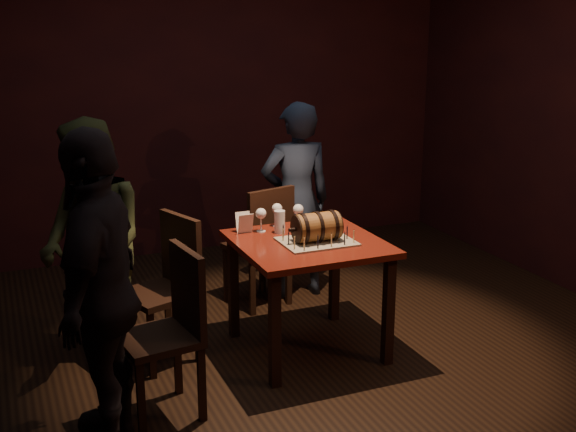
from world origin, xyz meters
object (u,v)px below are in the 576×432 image
Objects in this scene: pint_of_ale at (280,222)px; person_left_rear at (93,243)px; person_back at (296,201)px; wine_glass_right at (298,211)px; pub_table at (308,257)px; person_left_front at (100,293)px; chair_left_rear at (169,280)px; chair_left_front at (172,323)px; chair_back at (263,240)px; wine_glass_left at (261,215)px; barrel_cake at (317,227)px; wine_glass_mid at (277,210)px.

pint_of_ale is 0.10× the size of person_left_rear.
wine_glass_right is at bearing 72.97° from person_back.
person_left_front reaches higher than pub_table.
person_left_rear is at bearing 158.78° from chair_left_rear.
pint_of_ale is at bearing 36.04° from chair_left_front.
chair_left_rear is at bearing -146.37° from chair_back.
person_back reaches higher than wine_glass_left.
barrel_cake is 0.22× the size of person_back.
barrel_cake is 0.22× the size of person_left_rear.
barrel_cake is at bearing 50.01° from person_left_rear.
chair_left_rear is 0.57× the size of person_left_front.
pint_of_ale reaches higher than pub_table.
pub_table is 0.31m from pint_of_ale.
pint_of_ale is (-0.16, -0.07, -0.05)m from wine_glass_right.
person_left_front is (-1.17, -0.90, -0.05)m from wine_glass_left.
chair_left_rear is 0.52m from person_left_rear.
wine_glass_right is at bearing 78.37° from pub_table.
person_back is (0.42, 0.71, -0.06)m from pint_of_ale.
barrel_cake is 2.11× the size of wine_glass_left.
chair_left_front is (-1.06, -0.72, -0.35)m from wine_glass_right.
wine_glass_left is 1.00× the size of wine_glass_mid.
pub_table is 5.59× the size of wine_glass_left.
chair_back is at bearing 86.85° from person_left_rear.
person_back reaches higher than wine_glass_mid.
chair_left_front is (-0.93, -0.80, -0.34)m from wine_glass_mid.
barrel_cake is 0.99m from chair_left_rear.
pub_table is 5.59× the size of wine_glass_right.
wine_glass_right is at bearing 146.83° from person_left_front.
barrel_cake is at bearing -59.36° from pub_table.
chair_left_front is at bearing 139.80° from person_left_front.
person_back reaches higher than barrel_cake.
pint_of_ale is at bearing -0.84° from chair_left_rear.
pint_of_ale is 0.16× the size of chair_left_rear.
chair_left_front reaches higher than wine_glass_left.
person_back is at bearing 50.62° from wine_glass_left.
wine_glass_mid is (-0.06, 0.38, 0.23)m from pub_table.
person_left_front reaches higher than chair_left_rear.
person_back is at bearing 71.13° from pub_table.
person_back is (0.26, 0.64, -0.11)m from wine_glass_right.
person_left_front is at bearing -122.25° from chair_left_rear.
chair_left_front is (-0.89, -0.65, -0.30)m from pint_of_ale.
person_left_rear reaches higher than chair_left_front.
wine_glass_left is 0.84m from person_back.
person_left_rear reaches higher than barrel_cake.
chair_back reaches higher than pub_table.
person_back is (1.17, 0.70, 0.24)m from chair_left_rear.
barrel_cake is 2.26× the size of pint_of_ale.
barrel_cake reaches higher than chair_back.
chair_left_rear is at bearing -174.70° from wine_glass_left.
wine_glass_right is (0.12, -0.08, 0.00)m from wine_glass_mid.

